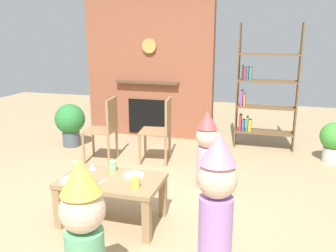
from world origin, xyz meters
TOP-DOWN VIEW (x-y plane):
  - ground_plane at (0.00, 0.00)m, footprint 12.00×12.00m
  - brick_fireplace_feature at (-0.81, 2.60)m, footprint 2.20×0.28m
  - bookshelf at (1.07, 2.40)m, footprint 0.90×0.28m
  - coffee_table at (-0.19, -0.35)m, footprint 0.95×0.58m
  - paper_cup_near_left at (-0.59, -0.29)m, footprint 0.06×0.06m
  - paper_cup_near_right at (0.10, -0.48)m, footprint 0.08×0.08m
  - paper_cup_center at (-0.25, -0.18)m, footprint 0.07×0.07m
  - paper_plate_front at (-0.01, -0.23)m, footprint 0.20×0.20m
  - paper_plate_rear at (-0.52, -0.50)m, footprint 0.20×0.20m
  - birthday_cake_slice at (-0.47, -0.19)m, footprint 0.10×0.10m
  - table_fork at (-0.23, -0.45)m, footprint 0.05×0.15m
  - child_with_cone_hat at (0.11, -1.41)m, footprint 0.29×0.29m
  - child_in_pink at (0.85, -0.76)m, footprint 0.30×0.30m
  - child_by_the_chairs at (0.54, 0.66)m, footprint 0.26×0.26m
  - dining_chair_left at (-0.96, 1.17)m, footprint 0.44×0.44m
  - dining_chair_middle at (-0.21, 1.35)m, footprint 0.45×0.45m
  - potted_plant_tall at (2.09, 1.99)m, footprint 0.39×0.39m
  - potted_plant_short at (-1.81, 1.64)m, footprint 0.47×0.47m

SIDE VIEW (x-z plane):
  - ground_plane at x=0.00m, z-range 0.00..0.00m
  - potted_plant_tall at x=2.09m, z-range 0.04..0.60m
  - coffee_table at x=-0.19m, z-range 0.14..0.59m
  - potted_plant_short at x=-1.81m, z-range 0.06..0.74m
  - table_fork at x=-0.23m, z-range 0.44..0.45m
  - paper_plate_front at x=-0.01m, z-range 0.44..0.45m
  - paper_plate_rear at x=-0.52m, z-range 0.44..0.45m
  - birthday_cake_slice at x=-0.47m, z-range 0.44..0.51m
  - child_by_the_chairs at x=0.54m, z-range 0.03..0.95m
  - paper_cup_near_right at x=0.10m, z-range 0.44..0.54m
  - paper_cup_near_left at x=-0.59m, z-range 0.44..0.55m
  - paper_cup_center at x=-0.25m, z-range 0.44..0.55m
  - dining_chair_left at x=-0.96m, z-range 0.06..0.96m
  - dining_chair_middle at x=-0.21m, z-range 0.06..0.96m
  - child_with_cone_hat at x=0.11m, z-range 0.03..1.08m
  - child_in_pink at x=0.85m, z-range 0.03..1.11m
  - bookshelf at x=1.07m, z-range -0.09..1.81m
  - brick_fireplace_feature at x=-0.81m, z-range -0.01..2.39m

